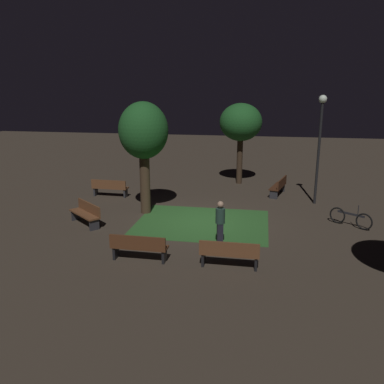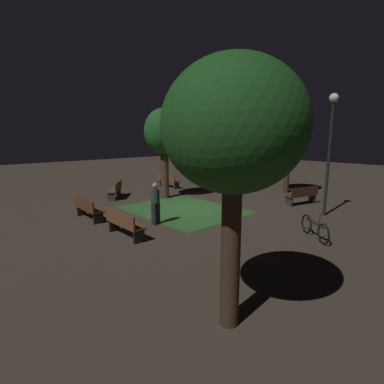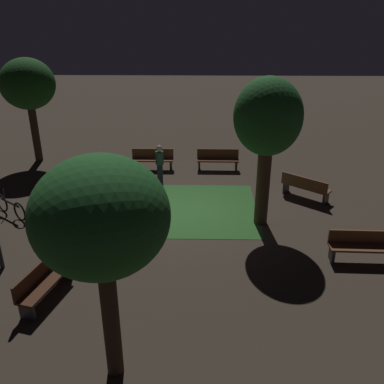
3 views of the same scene
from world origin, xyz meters
name	(u,v)px [view 3 (image 3 of 3)]	position (x,y,z in m)	size (l,w,h in m)	color
ground_plane	(181,211)	(0.00, 0.00, 0.00)	(60.00, 60.00, 0.00)	#3D3328
grass_lawn	(182,209)	(-0.02, -0.17, 0.01)	(5.26, 4.18, 0.01)	#2D6028
bench_lawn_edge	(218,159)	(-1.42, -4.09, 0.48)	(1.81, 0.50, 0.88)	#512D19
bench_near_trees	(153,158)	(1.42, -4.09, 0.48)	(1.80, 0.49, 0.88)	brown
bench_corner	(305,186)	(-4.53, -1.14, 0.48)	(1.70, 1.51, 0.88)	brown
bench_front_right	(43,281)	(3.16, 4.78, 0.48)	(0.92, 1.86, 0.88)	#422314
bench_front_left	(361,245)	(-5.16, 2.97, 0.48)	(1.81, 0.53, 0.88)	brown
tree_lawn_side	(268,120)	(-2.65, 0.78, 3.46)	(2.07, 2.07, 4.76)	#423021
tree_tall_center	(101,219)	(1.00, 7.02, 3.40)	(2.33, 2.33, 4.48)	#38281C
tree_right_canopy	(28,85)	(6.77, -5.05, 3.43)	(2.34, 2.34, 4.58)	#38281C
bicycle	(11,207)	(5.77, 0.47, 0.34)	(1.44, 1.09, 0.93)	black
pedestrian	(160,164)	(0.95, -2.44, 0.85)	(0.32, 0.32, 1.61)	black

